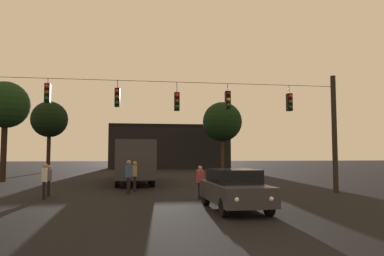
{
  "coord_description": "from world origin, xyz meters",
  "views": [
    {
      "loc": [
        -1.69,
        -6.43,
        2.07
      ],
      "look_at": [
        1.24,
        13.65,
        3.58
      ],
      "focal_mm": 33.52,
      "sensor_mm": 36.0,
      "label": 1
    }
  ],
  "objects_px": {
    "pedestrian_crossing_right": "(129,175)",
    "tree_right_far": "(49,120)",
    "pedestrian_crossing_center": "(135,174)",
    "pedestrian_crossing_left": "(49,179)",
    "pedestrian_trailing": "(200,180)",
    "pedestrian_near_bus": "(44,179)",
    "tree_behind_building": "(5,106)",
    "tree_left_silhouette": "(222,122)",
    "car_near_right": "(234,189)",
    "city_bus": "(133,157)"
  },
  "relations": [
    {
      "from": "pedestrian_trailing",
      "to": "pedestrian_crossing_center",
      "type": "bearing_deg",
      "value": 127.47
    },
    {
      "from": "city_bus",
      "to": "pedestrian_crossing_left",
      "type": "distance_m",
      "value": 9.57
    },
    {
      "from": "pedestrian_crossing_left",
      "to": "tree_right_far",
      "type": "height_order",
      "value": "tree_right_far"
    },
    {
      "from": "car_near_right",
      "to": "pedestrian_trailing",
      "type": "xyz_separation_m",
      "value": [
        -0.72,
        3.38,
        0.07
      ]
    },
    {
      "from": "pedestrian_near_bus",
      "to": "tree_behind_building",
      "type": "xyz_separation_m",
      "value": [
        -6.01,
        11.88,
        4.92
      ]
    },
    {
      "from": "pedestrian_crossing_right",
      "to": "tree_left_silhouette",
      "type": "relative_size",
      "value": 0.2
    },
    {
      "from": "car_near_right",
      "to": "pedestrian_crossing_left",
      "type": "distance_m",
      "value": 9.71
    },
    {
      "from": "pedestrian_crossing_center",
      "to": "pedestrian_crossing_right",
      "type": "height_order",
      "value": "pedestrian_crossing_right"
    },
    {
      "from": "pedestrian_crossing_center",
      "to": "tree_right_far",
      "type": "xyz_separation_m",
      "value": [
        -10.46,
        23.98,
        5.27
      ]
    },
    {
      "from": "pedestrian_crossing_center",
      "to": "pedestrian_trailing",
      "type": "xyz_separation_m",
      "value": [
        3.07,
        -4.01,
        -0.09
      ]
    },
    {
      "from": "car_near_right",
      "to": "tree_left_silhouette",
      "type": "height_order",
      "value": "tree_left_silhouette"
    },
    {
      "from": "pedestrian_near_bus",
      "to": "tree_right_far",
      "type": "distance_m",
      "value": 28.37
    },
    {
      "from": "city_bus",
      "to": "pedestrian_crossing_left",
      "type": "height_order",
      "value": "city_bus"
    },
    {
      "from": "city_bus",
      "to": "tree_behind_building",
      "type": "bearing_deg",
      "value": 168.8
    },
    {
      "from": "pedestrian_near_bus",
      "to": "tree_behind_building",
      "type": "relative_size",
      "value": 0.21
    },
    {
      "from": "pedestrian_near_bus",
      "to": "pedestrian_crossing_right",
      "type": "bearing_deg",
      "value": 25.09
    },
    {
      "from": "pedestrian_crossing_right",
      "to": "tree_right_far",
      "type": "distance_m",
      "value": 27.82
    },
    {
      "from": "tree_behind_building",
      "to": "city_bus",
      "type": "bearing_deg",
      "value": -11.2
    },
    {
      "from": "pedestrian_near_bus",
      "to": "tree_left_silhouette",
      "type": "relative_size",
      "value": 0.19
    },
    {
      "from": "car_near_right",
      "to": "tree_right_far",
      "type": "distance_m",
      "value": 34.88
    },
    {
      "from": "city_bus",
      "to": "pedestrian_near_bus",
      "type": "height_order",
      "value": "city_bus"
    },
    {
      "from": "pedestrian_near_bus",
      "to": "pedestrian_trailing",
      "type": "distance_m",
      "value": 7.21
    },
    {
      "from": "pedestrian_trailing",
      "to": "tree_left_silhouette",
      "type": "bearing_deg",
      "value": 74.83
    },
    {
      "from": "pedestrian_crossing_center",
      "to": "pedestrian_trailing",
      "type": "distance_m",
      "value": 5.05
    },
    {
      "from": "pedestrian_crossing_right",
      "to": "pedestrian_near_bus",
      "type": "bearing_deg",
      "value": -154.91
    },
    {
      "from": "pedestrian_crossing_center",
      "to": "tree_right_far",
      "type": "height_order",
      "value": "tree_right_far"
    },
    {
      "from": "tree_left_silhouette",
      "to": "tree_behind_building",
      "type": "height_order",
      "value": "tree_left_silhouette"
    },
    {
      "from": "city_bus",
      "to": "pedestrian_near_bus",
      "type": "relative_size",
      "value": 6.69
    },
    {
      "from": "pedestrian_crossing_center",
      "to": "pedestrian_trailing",
      "type": "height_order",
      "value": "pedestrian_crossing_center"
    },
    {
      "from": "pedestrian_crossing_right",
      "to": "pedestrian_trailing",
      "type": "bearing_deg",
      "value": -37.92
    },
    {
      "from": "pedestrian_crossing_right",
      "to": "tree_behind_building",
      "type": "height_order",
      "value": "tree_behind_building"
    },
    {
      "from": "city_bus",
      "to": "pedestrian_crossing_right",
      "type": "distance_m",
      "value": 8.2
    },
    {
      "from": "tree_behind_building",
      "to": "car_near_right",
      "type": "bearing_deg",
      "value": -49.26
    },
    {
      "from": "pedestrian_near_bus",
      "to": "tree_left_silhouette",
      "type": "xyz_separation_m",
      "value": [
        14.86,
        27.54,
        5.34
      ]
    },
    {
      "from": "tree_behind_building",
      "to": "pedestrian_near_bus",
      "type": "bearing_deg",
      "value": -63.18
    },
    {
      "from": "pedestrian_near_bus",
      "to": "tree_right_far",
      "type": "bearing_deg",
      "value": 103.23
    },
    {
      "from": "pedestrian_crossing_center",
      "to": "tree_left_silhouette",
      "type": "relative_size",
      "value": 0.19
    },
    {
      "from": "pedestrian_crossing_left",
      "to": "pedestrian_near_bus",
      "type": "relative_size",
      "value": 0.93
    },
    {
      "from": "pedestrian_trailing",
      "to": "pedestrian_crossing_left",
      "type": "bearing_deg",
      "value": 163.59
    },
    {
      "from": "tree_right_far",
      "to": "pedestrian_trailing",
      "type": "bearing_deg",
      "value": -64.19
    },
    {
      "from": "pedestrian_crossing_left",
      "to": "pedestrian_near_bus",
      "type": "height_order",
      "value": "pedestrian_near_bus"
    },
    {
      "from": "pedestrian_near_bus",
      "to": "tree_behind_building",
      "type": "distance_m",
      "value": 14.19
    },
    {
      "from": "tree_behind_building",
      "to": "pedestrian_crossing_left",
      "type": "bearing_deg",
      "value": -60.92
    },
    {
      "from": "car_near_right",
      "to": "pedestrian_trailing",
      "type": "bearing_deg",
      "value": 102.01
    },
    {
      "from": "pedestrian_crossing_left",
      "to": "tree_behind_building",
      "type": "relative_size",
      "value": 0.2
    },
    {
      "from": "pedestrian_crossing_left",
      "to": "pedestrian_near_bus",
      "type": "xyz_separation_m",
      "value": [
        0.11,
        -1.28,
        0.07
      ]
    },
    {
      "from": "pedestrian_crossing_left",
      "to": "tree_left_silhouette",
      "type": "xyz_separation_m",
      "value": [
        14.97,
        26.25,
        5.42
      ]
    },
    {
      "from": "pedestrian_crossing_center",
      "to": "tree_left_silhouette",
      "type": "bearing_deg",
      "value": 66.16
    },
    {
      "from": "car_near_right",
      "to": "pedestrian_crossing_center",
      "type": "height_order",
      "value": "pedestrian_crossing_center"
    },
    {
      "from": "pedestrian_crossing_left",
      "to": "pedestrian_trailing",
      "type": "relative_size",
      "value": 1.0
    }
  ]
}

